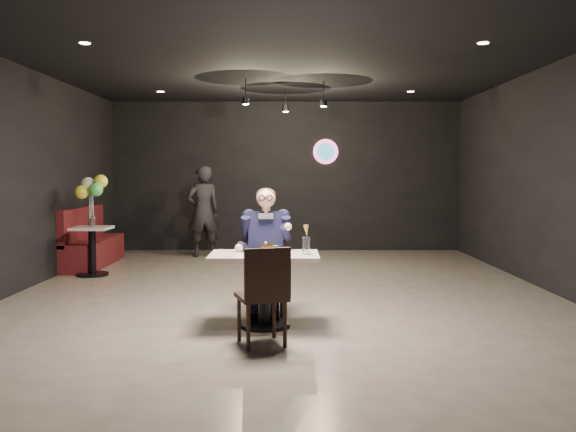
{
  "coord_description": "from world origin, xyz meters",
  "views": [
    {
      "loc": [
        0.05,
        -7.83,
        1.56
      ],
      "look_at": [
        0.04,
        -1.1,
        1.09
      ],
      "focal_mm": 38.0,
      "sensor_mm": 36.0,
      "label": 1
    }
  ],
  "objects_px": {
    "chair_near": "(262,295)",
    "balloon_vase": "(92,221)",
    "sundae_glass": "(306,246)",
    "booth_bench": "(93,236)",
    "seated_man": "(266,250)",
    "passerby": "(203,211)",
    "chair_far": "(266,273)",
    "side_table": "(92,253)",
    "main_table": "(264,290)"
  },
  "relations": [
    {
      "from": "booth_bench",
      "to": "passerby",
      "type": "height_order",
      "value": "passerby"
    },
    {
      "from": "chair_far",
      "to": "side_table",
      "type": "bearing_deg",
      "value": 137.06
    },
    {
      "from": "seated_man",
      "to": "chair_far",
      "type": "bearing_deg",
      "value": 0.0
    },
    {
      "from": "chair_far",
      "to": "chair_near",
      "type": "height_order",
      "value": "same"
    },
    {
      "from": "seated_man",
      "to": "balloon_vase",
      "type": "xyz_separation_m",
      "value": [
        -2.75,
        2.56,
        0.11
      ]
    },
    {
      "from": "main_table",
      "to": "side_table",
      "type": "distance_m",
      "value": 4.16
    },
    {
      "from": "main_table",
      "to": "chair_near",
      "type": "height_order",
      "value": "chair_near"
    },
    {
      "from": "chair_near",
      "to": "balloon_vase",
      "type": "relative_size",
      "value": 5.58
    },
    {
      "from": "main_table",
      "to": "balloon_vase",
      "type": "relative_size",
      "value": 6.68
    },
    {
      "from": "chair_far",
      "to": "passerby",
      "type": "relative_size",
      "value": 0.54
    },
    {
      "from": "main_table",
      "to": "sundae_glass",
      "type": "bearing_deg",
      "value": -8.59
    },
    {
      "from": "sundae_glass",
      "to": "booth_bench",
      "type": "distance_m",
      "value": 5.45
    },
    {
      "from": "main_table",
      "to": "side_table",
      "type": "height_order",
      "value": "main_table"
    },
    {
      "from": "sundae_glass",
      "to": "passerby",
      "type": "relative_size",
      "value": 0.1
    },
    {
      "from": "sundae_glass",
      "to": "seated_man",
      "type": "bearing_deg",
      "value": 124.63
    },
    {
      "from": "balloon_vase",
      "to": "passerby",
      "type": "distance_m",
      "value": 2.57
    },
    {
      "from": "sundae_glass",
      "to": "side_table",
      "type": "relative_size",
      "value": 0.26
    },
    {
      "from": "chair_near",
      "to": "balloon_vase",
      "type": "distance_m",
      "value": 4.68
    },
    {
      "from": "seated_man",
      "to": "main_table",
      "type": "bearing_deg",
      "value": -90.0
    },
    {
      "from": "seated_man",
      "to": "sundae_glass",
      "type": "distance_m",
      "value": 0.76
    },
    {
      "from": "booth_bench",
      "to": "seated_man",
      "type": "bearing_deg",
      "value": -49.4
    },
    {
      "from": "main_table",
      "to": "seated_man",
      "type": "bearing_deg",
      "value": 90.0
    },
    {
      "from": "chair_far",
      "to": "sundae_glass",
      "type": "relative_size",
      "value": 5.18
    },
    {
      "from": "seated_man",
      "to": "passerby",
      "type": "relative_size",
      "value": 0.84
    },
    {
      "from": "passerby",
      "to": "sundae_glass",
      "type": "bearing_deg",
      "value": 87.23
    },
    {
      "from": "chair_far",
      "to": "sundae_glass",
      "type": "distance_m",
      "value": 0.84
    },
    {
      "from": "chair_far",
      "to": "side_table",
      "type": "xyz_separation_m",
      "value": [
        -2.75,
        2.56,
        -0.12
      ]
    },
    {
      "from": "sundae_glass",
      "to": "passerby",
      "type": "xyz_separation_m",
      "value": [
        -1.78,
        5.33,
        0.01
      ]
    },
    {
      "from": "chair_far",
      "to": "passerby",
      "type": "distance_m",
      "value": 4.92
    },
    {
      "from": "main_table",
      "to": "booth_bench",
      "type": "xyz_separation_m",
      "value": [
        -3.05,
        4.11,
        0.12
      ]
    },
    {
      "from": "chair_far",
      "to": "side_table",
      "type": "distance_m",
      "value": 3.76
    },
    {
      "from": "side_table",
      "to": "passerby",
      "type": "distance_m",
      "value": 2.62
    },
    {
      "from": "chair_far",
      "to": "balloon_vase",
      "type": "bearing_deg",
      "value": 137.06
    },
    {
      "from": "balloon_vase",
      "to": "seated_man",
      "type": "bearing_deg",
      "value": -42.94
    },
    {
      "from": "main_table",
      "to": "seated_man",
      "type": "height_order",
      "value": "seated_man"
    },
    {
      "from": "side_table",
      "to": "chair_near",
      "type": "bearing_deg",
      "value": -53.79
    },
    {
      "from": "booth_bench",
      "to": "balloon_vase",
      "type": "distance_m",
      "value": 1.1
    },
    {
      "from": "chair_near",
      "to": "side_table",
      "type": "bearing_deg",
      "value": 108.06
    },
    {
      "from": "chair_far",
      "to": "chair_near",
      "type": "relative_size",
      "value": 1.0
    },
    {
      "from": "passerby",
      "to": "chair_near",
      "type": "bearing_deg",
      "value": 81.67
    },
    {
      "from": "side_table",
      "to": "passerby",
      "type": "height_order",
      "value": "passerby"
    },
    {
      "from": "main_table",
      "to": "chair_near",
      "type": "xyz_separation_m",
      "value": [
        0.0,
        -0.65,
        0.09
      ]
    },
    {
      "from": "booth_bench",
      "to": "passerby",
      "type": "relative_size",
      "value": 1.17
    },
    {
      "from": "side_table",
      "to": "seated_man",
      "type": "bearing_deg",
      "value": -42.94
    },
    {
      "from": "chair_near",
      "to": "sundae_glass",
      "type": "relative_size",
      "value": 5.18
    },
    {
      "from": "main_table",
      "to": "booth_bench",
      "type": "bearing_deg",
      "value": 126.59
    },
    {
      "from": "side_table",
      "to": "chair_far",
      "type": "bearing_deg",
      "value": -42.94
    },
    {
      "from": "seated_man",
      "to": "side_table",
      "type": "distance_m",
      "value": 3.78
    },
    {
      "from": "sundae_glass",
      "to": "balloon_vase",
      "type": "bearing_deg",
      "value": 135.01
    },
    {
      "from": "chair_near",
      "to": "sundae_glass",
      "type": "bearing_deg",
      "value": 35.86
    }
  ]
}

